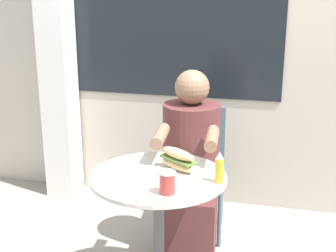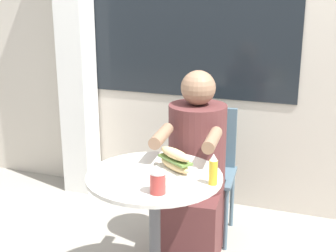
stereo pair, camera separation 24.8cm
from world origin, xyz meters
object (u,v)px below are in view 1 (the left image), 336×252
(drink_cup, at_px, (167,182))
(condiment_bottle, at_px, (219,168))
(diner_chair, at_px, (198,158))
(seated_diner, at_px, (190,178))
(cafe_table, at_px, (159,211))
(sandwich_on_plate, at_px, (178,162))

(drink_cup, relative_size, condiment_bottle, 0.69)
(diner_chair, bearing_deg, condiment_bottle, 100.56)
(seated_diner, xyz_separation_m, drink_cup, (0.04, -0.74, 0.29))
(cafe_table, height_order, seated_diner, seated_diner)
(sandwich_on_plate, xyz_separation_m, condiment_bottle, (0.23, -0.09, 0.02))
(condiment_bottle, bearing_deg, cafe_table, 177.31)
(cafe_table, xyz_separation_m, sandwich_on_plate, (0.08, 0.08, 0.25))
(drink_cup, bearing_deg, seated_diner, 93.07)
(seated_diner, relative_size, drink_cup, 11.00)
(diner_chair, relative_size, drink_cup, 8.06)
(seated_diner, bearing_deg, cafe_table, 78.07)
(diner_chair, height_order, seated_diner, seated_diner)
(cafe_table, xyz_separation_m, drink_cup, (0.10, -0.20, 0.26))
(cafe_table, xyz_separation_m, condiment_bottle, (0.31, -0.01, 0.28))
(sandwich_on_plate, xyz_separation_m, drink_cup, (0.01, -0.28, 0.00))
(seated_diner, xyz_separation_m, condiment_bottle, (0.25, -0.55, 0.31))
(cafe_table, relative_size, sandwich_on_plate, 3.20)
(cafe_table, height_order, condiment_bottle, condiment_bottle)
(drink_cup, bearing_deg, condiment_bottle, 41.13)
(diner_chair, distance_m, condiment_bottle, 0.98)
(drink_cup, bearing_deg, diner_chair, 92.77)
(diner_chair, distance_m, sandwich_on_plate, 0.85)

